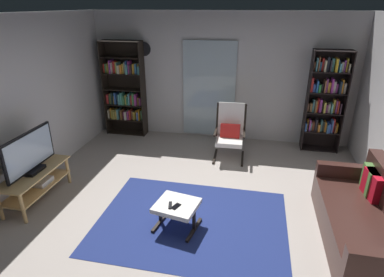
# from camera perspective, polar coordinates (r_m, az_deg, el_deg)

# --- Properties ---
(ground_plane) EXTENTS (7.02, 7.02, 0.00)m
(ground_plane) POSITION_cam_1_polar(r_m,az_deg,el_deg) (4.57, -0.01, -13.27)
(ground_plane) COLOR #A89D95
(wall_back) EXTENTS (5.60, 0.06, 2.60)m
(wall_back) POSITION_cam_1_polar(r_m,az_deg,el_deg) (6.70, 5.14, 10.82)
(wall_back) COLOR silver
(wall_back) RESTS_ON ground
(wall_left) EXTENTS (0.06, 6.00, 2.60)m
(wall_left) POSITION_cam_1_polar(r_m,az_deg,el_deg) (5.18, -30.76, 4.01)
(wall_left) COLOR silver
(wall_left) RESTS_ON ground
(glass_door_panel) EXTENTS (1.10, 0.01, 2.00)m
(glass_door_panel) POSITION_cam_1_polar(r_m,az_deg,el_deg) (6.72, 3.06, 8.73)
(glass_door_panel) COLOR silver
(area_rug) EXTENTS (2.51, 1.88, 0.01)m
(area_rug) POSITION_cam_1_polar(r_m,az_deg,el_deg) (4.41, -0.08, -14.67)
(area_rug) COLOR navy
(area_rug) RESTS_ON ground
(tv_stand) EXTENTS (0.46, 1.17, 0.47)m
(tv_stand) POSITION_cam_1_polar(r_m,az_deg,el_deg) (5.23, -26.20, -6.83)
(tv_stand) COLOR tan
(tv_stand) RESTS_ON ground
(television) EXTENTS (0.20, 0.99, 0.60)m
(television) POSITION_cam_1_polar(r_m,az_deg,el_deg) (5.03, -27.16, -2.44)
(television) COLOR black
(television) RESTS_ON tv_stand
(bookshelf_near_tv) EXTENTS (0.88, 0.30, 2.03)m
(bookshelf_near_tv) POSITION_cam_1_polar(r_m,az_deg,el_deg) (7.10, -12.04, 8.33)
(bookshelf_near_tv) COLOR black
(bookshelf_near_tv) RESTS_ON ground
(bookshelf_near_sofa) EXTENTS (0.69, 0.30, 1.96)m
(bookshelf_near_sofa) POSITION_cam_1_polar(r_m,az_deg,el_deg) (6.59, 22.88, 6.50)
(bookshelf_near_sofa) COLOR black
(bookshelf_near_sofa) RESTS_ON ground
(leather_sofa) EXTENTS (0.83, 1.93, 0.85)m
(leather_sofa) POSITION_cam_1_polar(r_m,az_deg,el_deg) (4.46, 29.07, -12.77)
(leather_sofa) COLOR #39201B
(leather_sofa) RESTS_ON ground
(lounge_armchair) EXTENTS (0.58, 0.67, 1.02)m
(lounge_armchair) POSITION_cam_1_polar(r_m,az_deg,el_deg) (5.96, 6.89, 1.50)
(lounge_armchair) COLOR black
(lounge_armchair) RESTS_ON ground
(ottoman) EXTENTS (0.60, 0.57, 0.36)m
(ottoman) POSITION_cam_1_polar(r_m,az_deg,el_deg) (4.16, -2.78, -12.36)
(ottoman) COLOR white
(ottoman) RESTS_ON ground
(tv_remote) EXTENTS (0.07, 0.15, 0.02)m
(tv_remote) POSITION_cam_1_polar(r_m,az_deg,el_deg) (4.08, -3.95, -11.89)
(tv_remote) COLOR black
(tv_remote) RESTS_ON ottoman
(cell_phone) EXTENTS (0.12, 0.16, 0.01)m
(cell_phone) POSITION_cam_1_polar(r_m,az_deg,el_deg) (4.06, -2.90, -12.09)
(cell_phone) COLOR black
(cell_phone) RESTS_ON ottoman
(wall_clock) EXTENTS (0.29, 0.03, 0.29)m
(wall_clock) POSITION_cam_1_polar(r_m,az_deg,el_deg) (6.90, -8.62, 15.66)
(wall_clock) COLOR silver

